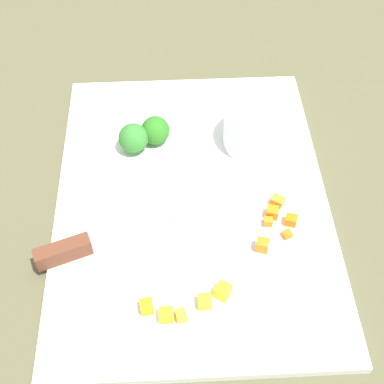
{
  "coord_description": "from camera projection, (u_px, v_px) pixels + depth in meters",
  "views": [
    {
      "loc": [
        0.44,
        -0.02,
        0.56
      ],
      "look_at": [
        0.0,
        0.0,
        0.02
      ],
      "focal_mm": 50.24,
      "sensor_mm": 36.0,
      "label": 1
    }
  ],
  "objects": [
    {
      "name": "ground_plane",
      "position": [
        192.0,
        202.0,
        0.71
      ],
      "size": [
        4.0,
        4.0,
        0.0
      ],
      "primitive_type": "plane",
      "color": "brown"
    },
    {
      "name": "cutting_board",
      "position": [
        192.0,
        200.0,
        0.71
      ],
      "size": [
        0.48,
        0.35,
        0.01
      ],
      "primitive_type": "cube",
      "color": "white",
      "rests_on": "ground_plane"
    },
    {
      "name": "prep_bowl",
      "position": [
        259.0,
        131.0,
        0.75
      ],
      "size": [
        0.1,
        0.1,
        0.04
      ],
      "primitive_type": "cylinder",
      "color": "white",
      "rests_on": "cutting_board"
    },
    {
      "name": "chef_knife",
      "position": [
        125.0,
        233.0,
        0.66
      ],
      "size": [
        0.15,
        0.35,
        0.02
      ],
      "rotation": [
        0.0,
        0.0,
        1.92
      ],
      "color": "silver",
      "rests_on": "cutting_board"
    },
    {
      "name": "carrot_dice_0",
      "position": [
        268.0,
        222.0,
        0.67
      ],
      "size": [
        0.01,
        0.01,
        0.01
      ],
      "primitive_type": "cube",
      "rotation": [
        0.0,
        0.0,
        1.47
      ],
      "color": "orange",
      "rests_on": "cutting_board"
    },
    {
      "name": "carrot_dice_1",
      "position": [
        262.0,
        245.0,
        0.65
      ],
      "size": [
        0.02,
        0.02,
        0.02
      ],
      "primitive_type": "cube",
      "rotation": [
        0.0,
        0.0,
        2.86
      ],
      "color": "orange",
      "rests_on": "cutting_board"
    },
    {
      "name": "carrot_dice_2",
      "position": [
        287.0,
        234.0,
        0.66
      ],
      "size": [
        0.01,
        0.01,
        0.01
      ],
      "primitive_type": "cube",
      "rotation": [
        0.0,
        0.0,
        1.93
      ],
      "color": "orange",
      "rests_on": "cutting_board"
    },
    {
      "name": "carrot_dice_3",
      "position": [
        272.0,
        213.0,
        0.68
      ],
      "size": [
        0.02,
        0.02,
        0.02
      ],
      "primitive_type": "cube",
      "rotation": [
        0.0,
        0.0,
        1.34
      ],
      "color": "orange",
      "rests_on": "cutting_board"
    },
    {
      "name": "carrot_dice_4",
      "position": [
        291.0,
        220.0,
        0.67
      ],
      "size": [
        0.02,
        0.02,
        0.01
      ],
      "primitive_type": "cube",
      "rotation": [
        0.0,
        0.0,
        2.83
      ],
      "color": "orange",
      "rests_on": "cutting_board"
    },
    {
      "name": "carrot_dice_5",
      "position": [
        277.0,
        201.0,
        0.69
      ],
      "size": [
        0.02,
        0.02,
        0.01
      ],
      "primitive_type": "cube",
      "rotation": [
        0.0,
        0.0,
        2.56
      ],
      "color": "orange",
      "rests_on": "cutting_board"
    },
    {
      "name": "pepper_dice_0",
      "position": [
        205.0,
        302.0,
        0.6
      ],
      "size": [
        0.02,
        0.02,
        0.01
      ],
      "primitive_type": "cube",
      "rotation": [
        0.0,
        0.0,
        1.66
      ],
      "color": "yellow",
      "rests_on": "cutting_board"
    },
    {
      "name": "pepper_dice_1",
      "position": [
        181.0,
        315.0,
        0.59
      ],
      "size": [
        0.02,
        0.01,
        0.01
      ],
      "primitive_type": "cube",
      "rotation": [
        0.0,
        0.0,
        0.2
      ],
      "color": "yellow",
      "rests_on": "cutting_board"
    },
    {
      "name": "pepper_dice_2",
      "position": [
        166.0,
        315.0,
        0.59
      ],
      "size": [
        0.02,
        0.02,
        0.01
      ],
      "primitive_type": "cube",
      "rotation": [
        0.0,
        0.0,
        1.61
      ],
      "color": "yellow",
      "rests_on": "cutting_board"
    },
    {
      "name": "pepper_dice_3",
      "position": [
        147.0,
        307.0,
        0.6
      ],
      "size": [
        0.02,
        0.02,
        0.01
      ],
      "primitive_type": "cube",
      "rotation": [
        0.0,
        0.0,
        0.18
      ],
      "color": "yellow",
      "rests_on": "cutting_board"
    },
    {
      "name": "pepper_dice_4",
      "position": [
        223.0,
        291.0,
        0.61
      ],
      "size": [
        0.02,
        0.02,
        0.02
      ],
      "primitive_type": "cube",
      "rotation": [
        0.0,
        0.0,
        0.96
      ],
      "color": "yellow",
      "rests_on": "cutting_board"
    },
    {
      "name": "broccoli_floret_0",
      "position": [
        133.0,
        138.0,
        0.74
      ],
      "size": [
        0.04,
        0.04,
        0.04
      ],
      "color": "#80B567",
      "rests_on": "cutting_board"
    },
    {
      "name": "broccoli_floret_1",
      "position": [
        155.0,
        131.0,
        0.75
      ],
      "size": [
        0.04,
        0.04,
        0.04
      ],
      "color": "#8BB66D",
      "rests_on": "cutting_board"
    }
  ]
}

